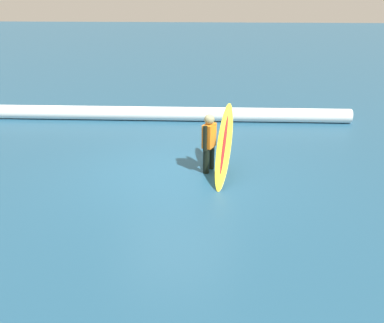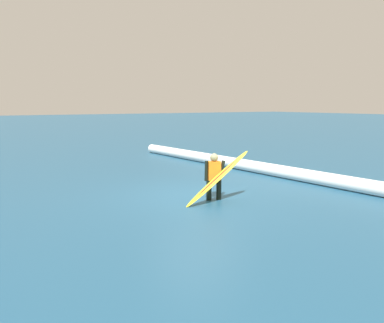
{
  "view_description": "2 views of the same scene",
  "coord_description": "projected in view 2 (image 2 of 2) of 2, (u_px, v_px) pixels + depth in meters",
  "views": [
    {
      "loc": [
        -1.31,
        7.91,
        3.38
      ],
      "look_at": [
        -0.6,
        1.81,
        0.95
      ],
      "focal_mm": 36.74,
      "sensor_mm": 36.0,
      "label": 1
    },
    {
      "loc": [
        -9.32,
        6.11,
        2.6
      ],
      "look_at": [
        -0.18,
        0.26,
        1.01
      ],
      "focal_mm": 37.14,
      "sensor_mm": 36.0,
      "label": 2
    }
  ],
  "objects": [
    {
      "name": "surfer",
      "position": [
        214.0,
        174.0,
        10.72
      ],
      "size": [
        0.3,
        0.57,
        1.28
      ],
      "rotation": [
        0.0,
        0.0,
        1.24
      ],
      "color": "black",
      "rests_on": "ground_plane"
    },
    {
      "name": "wave_crest_foreground",
      "position": [
        247.0,
        165.0,
        15.45
      ],
      "size": [
        14.48,
        1.38,
        0.44
      ],
      "primitive_type": "cylinder",
      "rotation": [
        0.0,
        1.57,
        0.07
      ],
      "color": "white",
      "rests_on": "ground_plane"
    },
    {
      "name": "ground_plane",
      "position": [
        196.0,
        195.0,
        11.4
      ],
      "size": [
        171.38,
        171.38,
        0.0
      ],
      "primitive_type": "plane",
      "color": "navy"
    },
    {
      "name": "surfboard",
      "position": [
        218.0,
        178.0,
        10.38
      ],
      "size": [
        0.42,
        1.92,
        1.37
      ],
      "color": "yellow",
      "rests_on": "ground_plane"
    }
  ]
}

